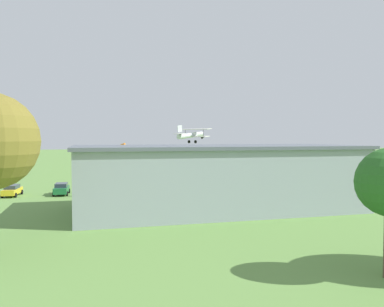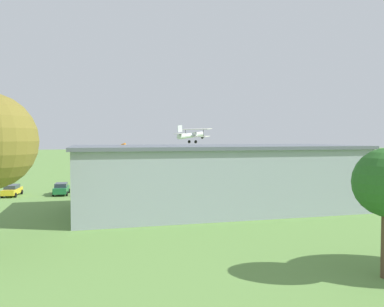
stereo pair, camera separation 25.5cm
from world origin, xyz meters
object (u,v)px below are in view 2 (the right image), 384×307
car_red (108,188)px  windsock (123,147)px  person_at_fence_line (101,184)px  hangar (216,177)px  biplane (192,135)px  person_near_hangar_door (79,191)px  person_watching_takeoff (133,183)px  car_yellow (12,190)px  car_green (61,189)px  car_black (277,184)px

car_red → windsock: size_ratio=0.62×
car_red → person_at_fence_line: (0.88, -4.92, 0.01)m
hangar → biplane: (-5.02, -34.14, 5.03)m
windsock → person_near_hangar_door: bearing=77.0°
car_red → person_at_fence_line: size_ratio=2.44×
hangar → person_near_hangar_door: size_ratio=19.68×
car_red → person_near_hangar_door: (3.77, 1.89, -0.07)m
person_watching_takeoff → windsock: size_ratio=0.23×
person_watching_takeoff → person_near_hangar_door: bearing=44.0°
car_yellow → person_watching_takeoff: 17.57m
car_red → car_yellow: bearing=-2.9°
person_near_hangar_door → windsock: size_ratio=0.23×
car_red → person_watching_takeoff: 6.94m
biplane → car_green: size_ratio=1.78×
car_black → windsock: bearing=-55.9°
car_green → person_watching_takeoff: car_green is taller
car_yellow → person_near_hangar_door: 9.40m
hangar → person_near_hangar_door: bearing=-40.0°
biplane → car_black: size_ratio=1.76×
person_at_fence_line → windsock: windsock is taller
person_near_hangar_door → person_watching_takeoff: size_ratio=1.01×
hangar → windsock: hangar is taller
hangar → car_yellow: hangar is taller
car_black → person_near_hangar_door: (29.32, 0.49, -0.05)m
car_black → person_watching_takeoff: size_ratio=2.87×
person_watching_takeoff → hangar: bearing=110.5°
person_near_hangar_door → windsock: bearing=-103.0°
hangar → car_green: hangar is taller
biplane → person_near_hangar_door: (20.50, 21.14, -7.82)m
person_watching_takeoff → windsock: (0.25, -25.13, 5.19)m
car_red → windsock: bearing=-97.0°
hangar → person_at_fence_line: hangar is taller
car_black → car_green: (31.90, -1.81, 0.01)m
hangar → car_green: (18.06, -15.30, -2.72)m
person_at_fence_line → biplane: bearing=-140.8°
car_black → person_at_fence_line: (26.43, -6.32, 0.03)m
hangar → windsock: 46.41m
biplane → hangar: bearing=81.6°
biplane → car_yellow: biplane is taller
biplane → person_near_hangar_door: size_ratio=5.00×
hangar → windsock: (7.93, -45.66, 2.40)m
car_yellow → biplane: bearing=-147.8°
car_red → person_at_fence_line: 5.00m
car_green → person_watching_takeoff: (-10.38, -5.24, -0.07)m
car_yellow → car_green: bearing=177.9°
windsock → car_red: bearing=83.0°
biplane → car_yellow: size_ratio=1.71×
person_at_fence_line → person_watching_takeoff: bearing=-171.5°
car_black → car_green: car_black is taller
biplane → car_black: bearing=113.1°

